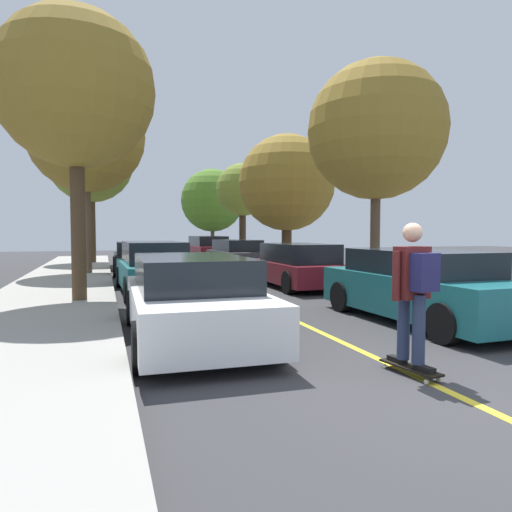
{
  "coord_description": "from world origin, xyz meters",
  "views": [
    {
      "loc": [
        -3.5,
        -4.02,
        1.72
      ],
      "look_at": [
        -0.01,
        6.57,
        1.13
      ],
      "focal_mm": 32.67,
      "sensor_mm": 36.0,
      "label": 1
    }
  ],
  "objects_px": {
    "skateboard": "(410,368)",
    "parked_car_left_far": "(137,258)",
    "street_tree_right_nearest": "(376,131)",
    "street_tree_right_far": "(243,190)",
    "street_tree_left_far": "(91,161)",
    "parked_car_right_far": "(237,255)",
    "street_tree_right_farthest": "(212,200)",
    "street_tree_left_nearest": "(75,90)",
    "street_tree_left_near": "(86,135)",
    "parked_car_left_nearest": "(192,298)",
    "parked_car_left_near": "(153,268)",
    "parked_car_right_nearest": "(420,286)",
    "skateboarder": "(414,286)",
    "fire_hydrant": "(401,280)",
    "parked_car_right_farthest": "(208,249)",
    "parked_car_right_near": "(298,266)",
    "street_tree_right_near": "(287,183)"
  },
  "relations": [
    {
      "from": "street_tree_left_far",
      "to": "parked_car_right_nearest",
      "type": "bearing_deg",
      "value": -71.02
    },
    {
      "from": "street_tree_right_nearest",
      "to": "street_tree_right_far",
      "type": "bearing_deg",
      "value": 90.0
    },
    {
      "from": "street_tree_left_far",
      "to": "skateboard",
      "type": "height_order",
      "value": "street_tree_left_far"
    },
    {
      "from": "street_tree_left_near",
      "to": "street_tree_left_far",
      "type": "height_order",
      "value": "street_tree_left_near"
    },
    {
      "from": "street_tree_left_nearest",
      "to": "fire_hydrant",
      "type": "distance_m",
      "value": 9.02
    },
    {
      "from": "parked_car_right_near",
      "to": "street_tree_left_near",
      "type": "bearing_deg",
      "value": 136.83
    },
    {
      "from": "parked_car_right_far",
      "to": "fire_hydrant",
      "type": "distance_m",
      "value": 10.0
    },
    {
      "from": "parked_car_right_nearest",
      "to": "parked_car_right_near",
      "type": "relative_size",
      "value": 1.07
    },
    {
      "from": "fire_hydrant",
      "to": "skateboarder",
      "type": "xyz_separation_m",
      "value": [
        -3.7,
        -5.42,
        0.59
      ]
    },
    {
      "from": "street_tree_left_nearest",
      "to": "skateboarder",
      "type": "xyz_separation_m",
      "value": [
        4.02,
        -6.86,
        -3.85
      ]
    },
    {
      "from": "street_tree_right_farthest",
      "to": "skateboard",
      "type": "bearing_deg",
      "value": -98.16
    },
    {
      "from": "fire_hydrant",
      "to": "street_tree_right_farthest",
      "type": "bearing_deg",
      "value": 89.11
    },
    {
      "from": "parked_car_left_far",
      "to": "street_tree_right_nearest",
      "type": "xyz_separation_m",
      "value": [
        6.21,
        -7.95,
        3.98
      ]
    },
    {
      "from": "street_tree_left_far",
      "to": "street_tree_right_far",
      "type": "xyz_separation_m",
      "value": [
        8.07,
        -0.06,
        -1.28
      ]
    },
    {
      "from": "skateboarder",
      "to": "street_tree_right_near",
      "type": "bearing_deg",
      "value": 73.91
    },
    {
      "from": "street_tree_left_far",
      "to": "street_tree_right_nearest",
      "type": "height_order",
      "value": "street_tree_left_far"
    },
    {
      "from": "street_tree_left_near",
      "to": "street_tree_right_farthest",
      "type": "bearing_deg",
      "value": 60.03
    },
    {
      "from": "street_tree_left_near",
      "to": "parked_car_right_nearest",
      "type": "bearing_deg",
      "value": -61.89
    },
    {
      "from": "street_tree_left_near",
      "to": "skateboarder",
      "type": "xyz_separation_m",
      "value": [
        4.02,
        -14.35,
        -4.31
      ]
    },
    {
      "from": "parked_car_right_farthest",
      "to": "street_tree_left_nearest",
      "type": "distance_m",
      "value": 16.38
    },
    {
      "from": "parked_car_right_far",
      "to": "street_tree_right_farthest",
      "type": "bearing_deg",
      "value": 81.9
    },
    {
      "from": "parked_car_right_nearest",
      "to": "skateboarder",
      "type": "height_order",
      "value": "skateboarder"
    },
    {
      "from": "parked_car_right_far",
      "to": "parked_car_right_farthest",
      "type": "height_order",
      "value": "parked_car_right_farthest"
    },
    {
      "from": "parked_car_right_near",
      "to": "street_tree_left_near",
      "type": "distance_m",
      "value": 9.74
    },
    {
      "from": "street_tree_left_near",
      "to": "street_tree_right_farthest",
      "type": "distance_m",
      "value": 16.21
    },
    {
      "from": "parked_car_left_nearest",
      "to": "parked_car_left_near",
      "type": "xyz_separation_m",
      "value": [
        -0.0,
        5.91,
        0.03
      ]
    },
    {
      "from": "parked_car_right_near",
      "to": "street_tree_right_near",
      "type": "distance_m",
      "value": 6.61
    },
    {
      "from": "parked_car_right_farthest",
      "to": "street_tree_right_near",
      "type": "xyz_separation_m",
      "value": [
        1.86,
        -7.38,
        3.07
      ]
    },
    {
      "from": "skateboarder",
      "to": "street_tree_right_nearest",
      "type": "bearing_deg",
      "value": 60.57
    },
    {
      "from": "parked_car_right_near",
      "to": "skateboarder",
      "type": "distance_m",
      "value": 8.81
    },
    {
      "from": "parked_car_left_near",
      "to": "parked_car_right_near",
      "type": "height_order",
      "value": "parked_car_left_near"
    },
    {
      "from": "parked_car_right_farthest",
      "to": "skateboard",
      "type": "xyz_separation_m",
      "value": [
        -2.2,
        -21.39,
        -0.63
      ]
    },
    {
      "from": "street_tree_right_far",
      "to": "skateboarder",
      "type": "height_order",
      "value": "street_tree_right_far"
    },
    {
      "from": "street_tree_left_nearest",
      "to": "skateboard",
      "type": "relative_size",
      "value": 7.65
    },
    {
      "from": "street_tree_left_far",
      "to": "skateboard",
      "type": "bearing_deg",
      "value": -79.06
    },
    {
      "from": "parked_car_left_nearest",
      "to": "street_tree_left_near",
      "type": "relative_size",
      "value": 0.6
    },
    {
      "from": "street_tree_right_nearest",
      "to": "street_tree_right_near",
      "type": "relative_size",
      "value": 1.13
    },
    {
      "from": "street_tree_left_nearest",
      "to": "parked_car_right_far",
      "type": "bearing_deg",
      "value": 53.64
    },
    {
      "from": "street_tree_right_nearest",
      "to": "street_tree_left_nearest",
      "type": "bearing_deg",
      "value": -177.73
    },
    {
      "from": "parked_car_left_nearest",
      "to": "parked_car_right_nearest",
      "type": "distance_m",
      "value": 4.36
    },
    {
      "from": "parked_car_right_farthest",
      "to": "street_tree_left_nearest",
      "type": "bearing_deg",
      "value": -113.1
    },
    {
      "from": "street_tree_right_near",
      "to": "street_tree_right_far",
      "type": "xyz_separation_m",
      "value": [
        0.0,
        6.67,
        0.25
      ]
    },
    {
      "from": "parked_car_right_farthest",
      "to": "skateboard",
      "type": "height_order",
      "value": "parked_car_right_farthest"
    },
    {
      "from": "street_tree_right_far",
      "to": "fire_hydrant",
      "type": "xyz_separation_m",
      "value": [
        -0.36,
        -15.3,
        -3.55
      ]
    },
    {
      "from": "street_tree_left_far",
      "to": "street_tree_right_nearest",
      "type": "distance_m",
      "value": 15.83
    },
    {
      "from": "street_tree_right_nearest",
      "to": "parked_car_right_far",
      "type": "bearing_deg",
      "value": 102.89
    },
    {
      "from": "parked_car_right_nearest",
      "to": "street_tree_right_nearest",
      "type": "distance_m",
      "value": 6.23
    },
    {
      "from": "parked_car_right_nearest",
      "to": "parked_car_left_near",
      "type": "bearing_deg",
      "value": 126.7
    },
    {
      "from": "parked_car_right_near",
      "to": "skateboarder",
      "type": "relative_size",
      "value": 2.46
    },
    {
      "from": "skateboard",
      "to": "parked_car_left_far",
      "type": "bearing_deg",
      "value": 98.12
    }
  ]
}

